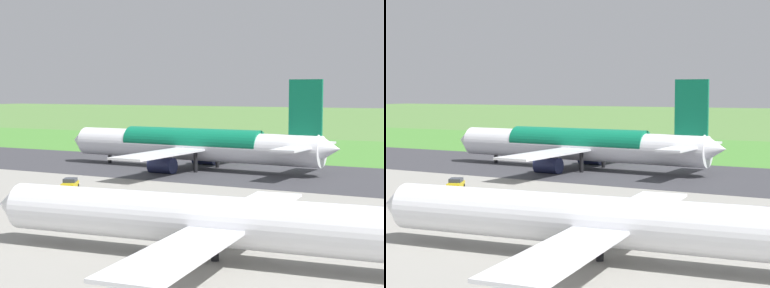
# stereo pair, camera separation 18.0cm
# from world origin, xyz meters

# --- Properties ---
(ground_plane) EXTENTS (800.00, 800.00, 0.00)m
(ground_plane) POSITION_xyz_m (0.00, 0.00, 0.00)
(ground_plane) COLOR #547F3D
(runway_asphalt) EXTENTS (600.00, 32.86, 0.06)m
(runway_asphalt) POSITION_xyz_m (0.00, 0.00, 0.03)
(runway_asphalt) COLOR #38383D
(runway_asphalt) RESTS_ON ground
(grass_verge_foreground) EXTENTS (600.00, 80.00, 0.04)m
(grass_verge_foreground) POSITION_xyz_m (0.00, -38.36, 0.02)
(grass_verge_foreground) COLOR #478534
(grass_verge_foreground) RESTS_ON ground
(airliner_main) EXTENTS (54.07, 44.17, 15.88)m
(airliner_main) POSITION_xyz_m (-12.75, 0.01, 4.35)
(airliner_main) COLOR white
(airliner_main) RESTS_ON ground
(airliner_parked_near) EXTENTS (43.62, 35.76, 12.73)m
(airliner_parked_near) POSITION_xyz_m (-43.94, 54.35, 3.48)
(airliner_parked_near) COLOR white
(airliner_parked_near) RESTS_ON ground
(service_car_followme) EXTENTS (3.50, 4.56, 1.62)m
(service_car_followme) POSITION_xyz_m (-8.44, 29.28, 0.84)
(service_car_followme) COLOR gold
(service_car_followme) RESTS_ON ground
(no_stopping_sign) EXTENTS (0.60, 0.10, 2.99)m
(no_stopping_sign) POSITION_xyz_m (-24.31, -38.12, 1.76)
(no_stopping_sign) COLOR slate
(no_stopping_sign) RESTS_ON ground
(traffic_cone_orange) EXTENTS (0.40, 0.40, 0.55)m
(traffic_cone_orange) POSITION_xyz_m (-18.26, -41.36, 0.28)
(traffic_cone_orange) COLOR orange
(traffic_cone_orange) RESTS_ON ground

